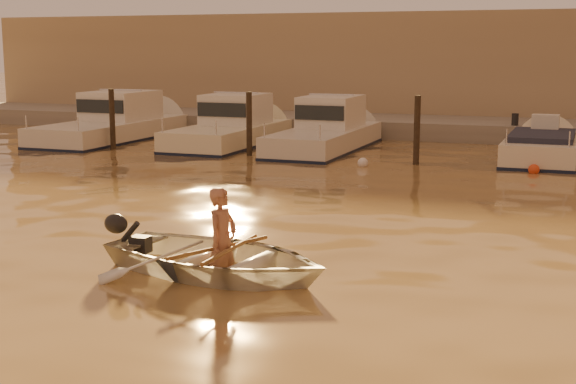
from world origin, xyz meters
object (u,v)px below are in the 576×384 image
at_px(dinghy, 217,258).
at_px(moored_boat_3, 542,153).
at_px(person, 222,242).
at_px(moored_boat_2, 325,131).
at_px(moored_boat_1, 229,127).
at_px(moored_boat_0, 111,123).
at_px(waterfront_building, 485,70).

relative_size(dinghy, moored_boat_3, 0.61).
bearing_deg(person, moored_boat_2, 21.38).
height_order(moored_boat_1, moored_boat_2, same).
bearing_deg(moored_boat_2, moored_boat_0, 180.00).
relative_size(moored_boat_0, moored_boat_1, 1.15).
distance_m(moored_boat_1, moored_boat_3, 10.41).
bearing_deg(moored_boat_3, moored_boat_1, 180.00).
bearing_deg(person, dinghy, 90.00).
bearing_deg(waterfront_building, dinghy, -91.35).
bearing_deg(dinghy, moored_boat_3, -5.42).
height_order(moored_boat_3, waterfront_building, waterfront_building).
xyz_separation_m(dinghy, moored_boat_1, (-6.62, 14.68, 0.37)).
bearing_deg(person, waterfront_building, 7.90).
distance_m(moored_boat_1, waterfront_building, 13.28).
bearing_deg(moored_boat_1, moored_boat_0, 180.00).
height_order(moored_boat_0, moored_boat_1, same).
distance_m(moored_boat_2, waterfront_building, 11.75).
bearing_deg(moored_boat_3, moored_boat_2, 180.00).
bearing_deg(waterfront_building, moored_boat_1, -123.31).
bearing_deg(dinghy, moored_boat_1, 33.31).
height_order(person, waterfront_building, waterfront_building).
bearing_deg(moored_boat_3, dinghy, -104.44).
bearing_deg(moored_boat_3, person, -104.07).
xyz_separation_m(person, moored_boat_3, (3.68, 14.70, -0.29)).
height_order(moored_boat_1, moored_boat_3, moored_boat_1).
distance_m(dinghy, moored_boat_3, 15.16).
bearing_deg(moored_boat_2, moored_boat_3, 0.00).
distance_m(person, waterfront_building, 25.77).
bearing_deg(dinghy, moored_boat_0, 46.84).
relative_size(person, waterfront_building, 0.04).
relative_size(moored_boat_1, moored_boat_3, 1.17).
height_order(person, moored_boat_2, moored_boat_2).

